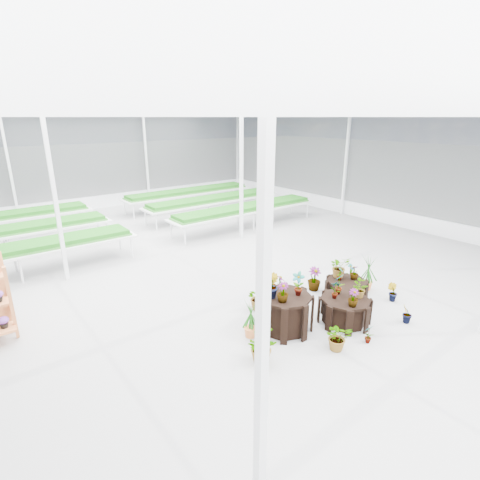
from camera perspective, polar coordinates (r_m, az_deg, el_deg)
ground_plane at (r=9.05m, az=0.81°, el=-9.42°), size 24.00×24.00×0.00m
greenhouse_shell at (r=8.25m, az=0.88°, el=4.56°), size 18.00×24.00×4.50m
steel_frame at (r=8.25m, az=0.88°, el=4.56°), size 18.00×24.00×4.50m
nursery_benches at (r=14.85m, az=-16.80°, el=2.70°), size 16.00×7.00×0.84m
plinth_tall at (r=7.86m, az=6.73°, el=-10.88°), size 1.16×1.16×0.78m
plinth_mid at (r=8.39m, az=15.61°, el=-10.32°), size 1.12×1.12×0.57m
plinth_low at (r=9.51m, az=15.89°, el=-7.21°), size 1.17×1.17×0.45m
nursery_plants at (r=8.40m, az=10.86°, el=-8.50°), size 4.62×2.92×1.28m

